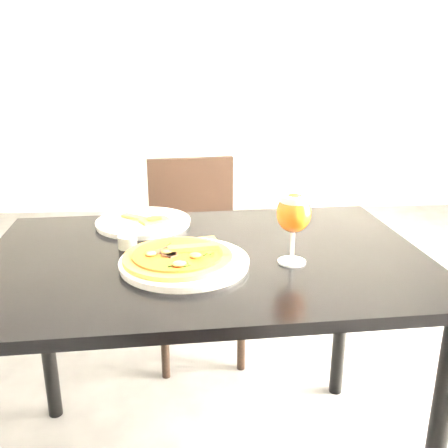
{
  "coord_description": "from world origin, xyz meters",
  "views": [
    {
      "loc": [
        -0.24,
        -1.2,
        1.26
      ],
      "look_at": [
        -0.16,
        0.09,
        0.83
      ],
      "focal_mm": 40.0,
      "sensor_mm": 36.0,
      "label": 1
    }
  ],
  "objects": [
    {
      "name": "loose_crust",
      "position": [
        -0.24,
        0.17,
        0.75
      ],
      "size": [
        0.12,
        0.05,
        0.01
      ],
      "primitive_type": "cube",
      "rotation": [
        0.0,
        0.0,
        0.24
      ],
      "color": "#A15326",
      "rests_on": "dining_table"
    },
    {
      "name": "sauce_cup",
      "position": [
        -0.43,
        0.13,
        0.77
      ],
      "size": [
        0.05,
        0.05,
        0.04
      ],
      "color": "#B9B7A6",
      "rests_on": "dining_table"
    },
    {
      "name": "dining_table",
      "position": [
        -0.21,
        0.07,
        0.66
      ],
      "size": [
        1.25,
        0.87,
        0.75
      ],
      "rotation": [
        0.0,
        0.0,
        0.06
      ],
      "color": "black",
      "rests_on": "ground"
    },
    {
      "name": "plate_main",
      "position": [
        -0.27,
        -0.0,
        0.76
      ],
      "size": [
        0.43,
        0.43,
        0.02
      ],
      "primitive_type": "cylinder",
      "rotation": [
        0.0,
        0.0,
        -0.35
      ],
      "color": "white",
      "rests_on": "dining_table"
    },
    {
      "name": "crust_scraps",
      "position": [
        -0.39,
        0.33,
        0.77
      ],
      "size": [
        0.16,
        0.12,
        0.01
      ],
      "rotation": [
        0.0,
        0.0,
        -0.2
      ],
      "color": "#A15326",
      "rests_on": "plate_second"
    },
    {
      "name": "plate_second",
      "position": [
        -0.4,
        0.34,
        0.76
      ],
      "size": [
        0.38,
        0.38,
        0.02
      ],
      "primitive_type": "cylinder",
      "rotation": [
        0.0,
        0.0,
        -0.31
      ],
      "color": "white",
      "rests_on": "dining_table"
    },
    {
      "name": "chair_far",
      "position": [
        -0.24,
        0.82,
        0.47
      ],
      "size": [
        0.44,
        0.44,
        0.85
      ],
      "rotation": [
        0.0,
        0.0,
        0.12
      ],
      "color": "black",
      "rests_on": "ground"
    },
    {
      "name": "beer_glass",
      "position": [
        0.02,
        -0.0,
        0.88
      ],
      "size": [
        0.09,
        0.09,
        0.19
      ],
      "color": "silver",
      "rests_on": "dining_table"
    },
    {
      "name": "pizza",
      "position": [
        -0.28,
        -0.0,
        0.78
      ],
      "size": [
        0.28,
        0.28,
        0.03
      ],
      "rotation": [
        0.0,
        0.0,
        -0.16
      ],
      "color": "#A15326",
      "rests_on": "plate_main"
    }
  ]
}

